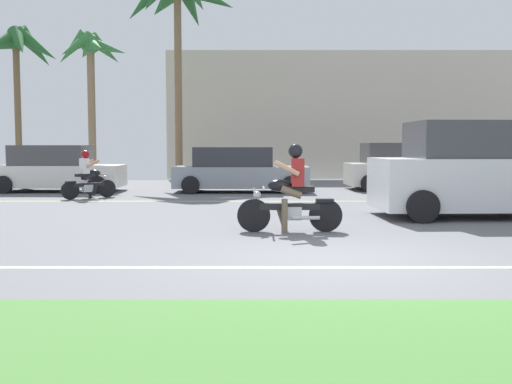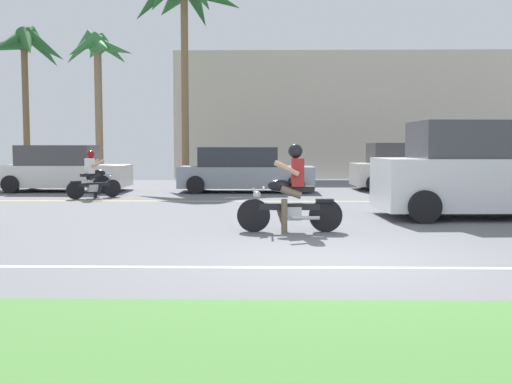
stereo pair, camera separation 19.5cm
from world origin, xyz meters
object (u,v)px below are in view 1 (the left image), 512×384
motorcyclist (291,195)px  palm_tree_1 (18,50)px  parked_car_0 (58,170)px  palm_tree_0 (177,1)px  parked_car_1 (239,171)px  motorcyclist_distant (89,178)px  suv_nearby (489,171)px  parked_car_2 (400,168)px  palm_tree_2 (91,56)px

motorcyclist → palm_tree_1: (-9.84, 13.21, 4.52)m
parked_car_0 → palm_tree_0: 8.48m
parked_car_1 → motorcyclist_distant: bearing=-150.3°
palm_tree_1 → suv_nearby: bearing=-37.9°
motorcyclist → parked_car_0: motorcyclist is taller
motorcyclist → parked_car_1: size_ratio=0.42×
parked_car_1 → motorcyclist_distant: size_ratio=3.17×
parked_car_1 → parked_car_2: 5.48m
suv_nearby → parked_car_0: (-11.33, 6.92, -0.26)m
motorcyclist → palm_tree_1: size_ratio=0.29×
motorcyclist → palm_tree_2: bearing=118.6°
parked_car_2 → palm_tree_2: (-11.06, 2.63, 4.09)m
suv_nearby → palm_tree_2: size_ratio=0.83×
suv_nearby → parked_car_1: 8.59m
palm_tree_2 → palm_tree_0: bearing=18.5°
parked_car_2 → motorcyclist: bearing=-113.3°
motorcyclist → parked_car_0: 11.55m
parked_car_1 → parked_car_2: parked_car_2 is taller
suv_nearby → motorcyclist_distant: suv_nearby is taller
palm_tree_1 → motorcyclist_distant: 9.30m
palm_tree_2 → palm_tree_1: bearing=166.8°
suv_nearby → palm_tree_2: bearing=137.2°
motorcyclist → suv_nearby: size_ratio=0.37×
motorcyclist → parked_car_2: 10.74m
motorcyclist_distant → parked_car_0: bearing=123.5°
parked_car_2 → palm_tree_2: palm_tree_2 is taller
palm_tree_1 → motorcyclist_distant: size_ratio=4.57×
suv_nearby → palm_tree_0: palm_tree_0 is taller
parked_car_2 → palm_tree_0: bearing=155.2°
palm_tree_0 → palm_tree_2: (-3.12, -1.05, -2.30)m
parked_car_0 → palm_tree_0: size_ratio=0.47×
palm_tree_1 → motorcyclist: bearing=-53.3°
parked_car_1 → palm_tree_1: (-8.70, 4.32, 4.49)m
suv_nearby → parked_car_1: bearing=129.1°
palm_tree_0 → suv_nearby: bearing=-54.9°
suv_nearby → parked_car_2: bearing=90.1°
palm_tree_0 → motorcyclist_distant: size_ratio=6.28×
parked_car_2 → palm_tree_0: size_ratio=0.44×
palm_tree_0 → palm_tree_1: bearing=-176.9°
suv_nearby → parked_car_2: (-0.02, 7.64, -0.23)m
palm_tree_1 → palm_tree_2: size_ratio=1.06×
palm_tree_2 → motorcyclist_distant: (1.49, -5.99, -4.25)m
parked_car_1 → palm_tree_1: palm_tree_1 is taller
palm_tree_2 → motorcyclist_distant: 7.49m
parked_car_0 → parked_car_2: parked_car_2 is taller
parked_car_2 → parked_car_1: bearing=-169.7°
palm_tree_0 → palm_tree_1: size_ratio=1.37×
suv_nearby → motorcyclist_distant: 10.50m
parked_car_0 → palm_tree_2: 5.32m
parked_car_2 → palm_tree_1: palm_tree_1 is taller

